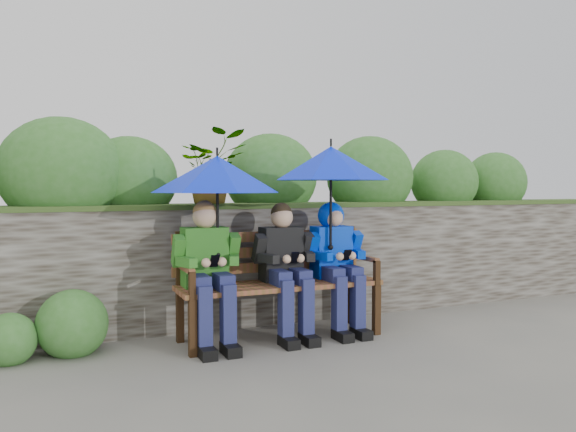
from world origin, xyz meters
name	(u,v)px	position (x,y,z in m)	size (l,w,h in m)	color
ground	(293,342)	(0.00, 0.00, 0.00)	(60.00, 60.00, 0.00)	#605F5A
garden_backdrop	(228,244)	(-0.01, 1.61, 0.60)	(8.00, 2.85, 1.75)	#3B342A
park_bench	(277,276)	(-0.04, 0.22, 0.48)	(1.59, 0.47, 0.84)	black
boy_left	(208,266)	(-0.62, 0.15, 0.60)	(0.49, 0.56, 1.07)	#268620
boy_middle	(286,263)	(0.00, 0.15, 0.59)	(0.47, 0.54, 1.05)	black
boy_right	(336,255)	(0.45, 0.16, 0.62)	(0.46, 0.56, 1.05)	#001BC5
umbrella_left	(217,174)	(-0.54, 0.16, 1.26)	(0.97, 0.97, 0.81)	#001DE4
umbrella_right	(331,163)	(0.38, 0.12, 1.36)	(0.92, 0.92, 0.88)	#001DE4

